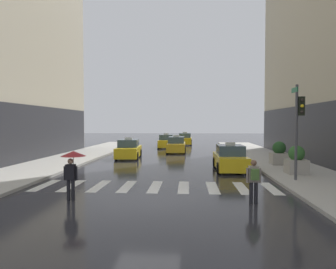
{
  "coord_description": "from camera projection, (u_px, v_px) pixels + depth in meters",
  "views": [
    {
      "loc": [
        1.56,
        -11.47,
        3.03
      ],
      "look_at": [
        0.28,
        8.0,
        2.3
      ],
      "focal_mm": 33.01,
      "sensor_mm": 36.0,
      "label": 1
    }
  ],
  "objects": [
    {
      "name": "traffic_light_pole",
      "position": [
        298.0,
        118.0,
        15.48
      ],
      "size": [
        0.44,
        0.84,
        4.8
      ],
      "color": "#47474C",
      "rests_on": "curb_right"
    },
    {
      "name": "taxi_third",
      "position": [
        176.0,
        145.0,
        31.8
      ],
      "size": [
        1.93,
        4.54,
        1.8
      ],
      "color": "gold",
      "rests_on": "ground"
    },
    {
      "name": "crosswalk_markings",
      "position": [
        155.0,
        187.0,
        14.64
      ],
      "size": [
        11.3,
        2.8,
        0.01
      ],
      "color": "silver",
      "rests_on": "ground"
    },
    {
      "name": "taxi_fourth",
      "position": [
        166.0,
        142.0,
        37.81
      ],
      "size": [
        2.01,
        4.58,
        1.8
      ],
      "color": "yellow",
      "rests_on": "ground"
    },
    {
      "name": "taxi_fifth",
      "position": [
        185.0,
        139.0,
        43.37
      ],
      "size": [
        1.97,
        4.56,
        1.8
      ],
      "color": "yellow",
      "rests_on": "ground"
    },
    {
      "name": "ground_plane",
      "position": [
        147.0,
        203.0,
        11.65
      ],
      "size": [
        160.0,
        160.0,
        0.0
      ],
      "primitive_type": "plane",
      "color": "#26262B"
    },
    {
      "name": "taxi_second",
      "position": [
        129.0,
        150.0,
        26.59
      ],
      "size": [
        2.12,
        4.62,
        1.8
      ],
      "color": "yellow",
      "rests_on": "ground"
    },
    {
      "name": "pedestrian_with_backpack",
      "position": [
        254.0,
        178.0,
        11.5
      ],
      "size": [
        0.55,
        0.43,
        1.65
      ],
      "color": "black",
      "rests_on": "ground"
    },
    {
      "name": "pedestrian_with_umbrella",
      "position": [
        72.0,
        162.0,
        11.99
      ],
      "size": [
        0.96,
        0.96,
        1.94
      ],
      "color": "black",
      "rests_on": "ground"
    },
    {
      "name": "planter_mid_block",
      "position": [
        279.0,
        154.0,
        21.43
      ],
      "size": [
        1.1,
        1.1,
        1.6
      ],
      "color": "#A8A399",
      "rests_on": "curb_right"
    },
    {
      "name": "planter_near_corner",
      "position": [
        296.0,
        161.0,
        17.56
      ],
      "size": [
        1.1,
        1.1,
        1.6
      ],
      "color": "#A8A399",
      "rests_on": "curb_right"
    },
    {
      "name": "taxi_lead",
      "position": [
        230.0,
        159.0,
        19.82
      ],
      "size": [
        1.95,
        4.55,
        1.8
      ],
      "color": "yellow",
      "rests_on": "ground"
    }
  ]
}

